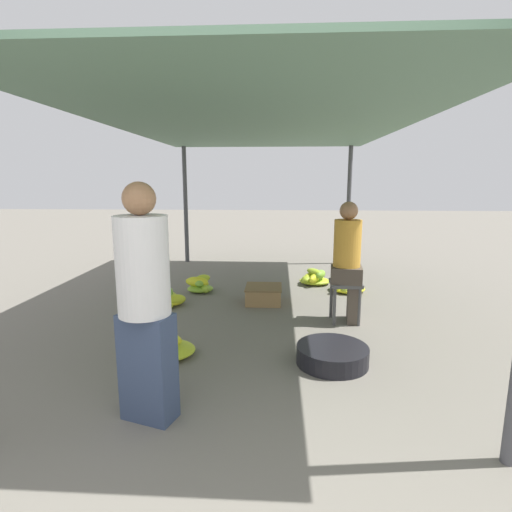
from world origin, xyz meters
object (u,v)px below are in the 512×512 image
Objects in this scene: vendor_foreground at (145,301)px; banana_pile_left_2 at (170,300)px; banana_pile_right_1 at (347,286)px; crate_near at (264,294)px; banana_pile_left_1 at (200,285)px; banana_pile_right_0 at (314,278)px; vendor_seated at (349,260)px; basin_black at (332,355)px; stool at (345,290)px; banana_pile_left_0 at (164,347)px.

vendor_foreground is 2.64m from banana_pile_left_2.
banana_pile_right_1 is 1.11× the size of crate_near.
banana_pile_left_1 is at bearing 153.68° from crate_near.
banana_pile_right_0 is 1.07× the size of crate_near.
crate_near is (0.67, 2.65, -0.71)m from vendor_foreground.
vendor_foreground reaches higher than vendor_seated.
banana_pile_right_0 is (0.08, 2.73, 0.02)m from basin_black.
crate_near is at bearing -26.32° from banana_pile_left_1.
banana_pile_right_0 reaches higher than banana_pile_left_2.
banana_pile_left_1 is 0.88× the size of crate_near.
stool reaches higher than banana_pile_left_1.
vendor_foreground is 2.68× the size of banana_pile_left_2.
stool is at bearing -82.93° from banana_pile_right_0.
basin_black is 1.09× the size of banana_pile_left_0.
vendor_seated is 2.17× the size of basin_black.
banana_pile_right_0 is (-0.22, 1.64, -0.62)m from vendor_seated.
banana_pile_left_0 is (-1.81, -0.99, -0.30)m from stool.
banana_pile_right_0 is at bearing 30.43° from banana_pile_left_2.
stool reaches higher than basin_black.
banana_pile_left_0 is 3.04m from banana_pile_right_1.
banana_pile_left_0 is 1.10× the size of banana_pile_right_1.
banana_pile_right_1 reaches higher than banana_pile_right_0.
banana_pile_left_2 is at bearing -162.43° from banana_pile_right_1.
banana_pile_right_1 is at bearing 79.17° from stool.
vendor_seated is at bearing 28.41° from banana_pile_left_0.
vendor_foreground is at bearing -129.31° from stool.
stool is 2.09m from banana_pile_left_0.
basin_black is at bearing -54.12° from banana_pile_left_1.
vendor_foreground is 1.77m from basin_black.
banana_pile_left_1 is at bearing 94.81° from vendor_foreground.
crate_near is at bearing 75.76° from vendor_foreground.
vendor_seated is 1.30m from basin_black.
stool reaches higher than banana_pile_left_0.
banana_pile_right_0 is at bearing 88.42° from basin_black.
basin_black is 2.74m from banana_pile_left_1.
banana_pile_right_1 is at bearing 47.50° from banana_pile_left_0.
vendor_foreground is at bearing -79.09° from banana_pile_left_0.
banana_pile_right_0 is (1.96, 1.15, 0.03)m from banana_pile_left_2.
banana_pile_left_0 is (-1.83, -0.99, -0.65)m from vendor_seated.
banana_pile_left_1 reaches higher than basin_black.
vendor_foreground reaches higher than crate_near.
basin_black is at bearing -105.30° from vendor_seated.
vendor_foreground is 3.83× the size of banana_pile_left_1.
banana_pile_left_2 reaches higher than basin_black.
banana_pile_left_1 is (-0.07, 2.12, 0.03)m from banana_pile_left_0.
vendor_foreground reaches higher than banana_pile_left_0.
banana_pile_left_2 is (-2.18, 0.49, -0.65)m from vendor_seated.
banana_pile_left_0 is (-1.53, 0.10, -0.01)m from basin_black.
crate_near is (0.86, 1.65, 0.04)m from banana_pile_left_0.
stool is 0.74× the size of basin_black.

